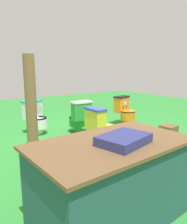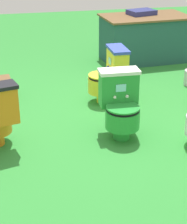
{
  "view_description": "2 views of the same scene",
  "coord_description": "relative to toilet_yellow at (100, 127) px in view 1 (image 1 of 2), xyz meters",
  "views": [
    {
      "loc": [
        2.46,
        3.61,
        1.41
      ],
      "look_at": [
        -0.27,
        -0.4,
        0.45
      ],
      "focal_mm": 35.2,
      "sensor_mm": 36.0,
      "label": 1
    },
    {
      "loc": [
        -1.09,
        -4.2,
        2.07
      ],
      "look_at": [
        -0.28,
        -0.64,
        0.39
      ],
      "focal_mm": 63.55,
      "sensor_mm": 36.0,
      "label": 2
    }
  ],
  "objects": [
    {
      "name": "toilet_yellow",
      "position": [
        0.0,
        0.0,
        0.0
      ],
      "size": [
        0.5,
        0.44,
        0.73
      ],
      "rotation": [
        0.0,
        0.0,
        1.56
      ],
      "color": "yellow",
      "rests_on": "ground"
    },
    {
      "name": "wooden_post",
      "position": [
        1.15,
        -0.31,
        0.45
      ],
      "size": [
        0.18,
        0.18,
        1.63
      ],
      "primitive_type": "cylinder",
      "color": "brown",
      "rests_on": "ground"
    },
    {
      "name": "toilet_green",
      "position": [
        -0.12,
        -0.95,
        0.0
      ],
      "size": [
        0.44,
        0.51,
        0.73
      ],
      "rotation": [
        0.0,
        0.0,
        3.11
      ],
      "color": "green",
      "rests_on": "ground"
    },
    {
      "name": "lemon_bucket",
      "position": [
        1.35,
        0.33,
        -0.25
      ],
      "size": [
        0.22,
        0.22,
        0.28
      ],
      "color": "#B7B7BF",
      "rests_on": "ground"
    },
    {
      "name": "small_crate",
      "position": [
        -1.4,
        0.43,
        -0.23
      ],
      "size": [
        0.33,
        0.31,
        0.28
      ],
      "primitive_type": "cube",
      "rotation": [
        0.0,
        0.0,
        0.11
      ],
      "color": "brown",
      "rests_on": "ground"
    },
    {
      "name": "toilet_orange",
      "position": [
        -1.45,
        -0.93,
        0.0
      ],
      "size": [
        0.51,
        0.58,
        0.73
      ],
      "rotation": [
        0.0,
        0.0,
        0.25
      ],
      "color": "orange",
      "rests_on": "ground"
    },
    {
      "name": "ground",
      "position": [
        -0.19,
        -0.49,
        -0.37
      ],
      "size": [
        14.0,
        14.0,
        0.0
      ],
      "primitive_type": "plane",
      "color": "#2D8433"
    },
    {
      "name": "toilet_white",
      "position": [
        0.68,
        -1.47,
        0.0
      ],
      "size": [
        0.55,
        0.6,
        0.73
      ],
      "rotation": [
        0.0,
        0.0,
        0.35
      ],
      "color": "white",
      "rests_on": "ground"
    },
    {
      "name": "vendor_table",
      "position": [
        1.08,
        1.67,
        0.02
      ],
      "size": [
        1.51,
        0.95,
        0.85
      ],
      "rotation": [
        0.0,
        0.0,
        0.06
      ],
      "color": "#23514C",
      "rests_on": "ground"
    }
  ]
}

